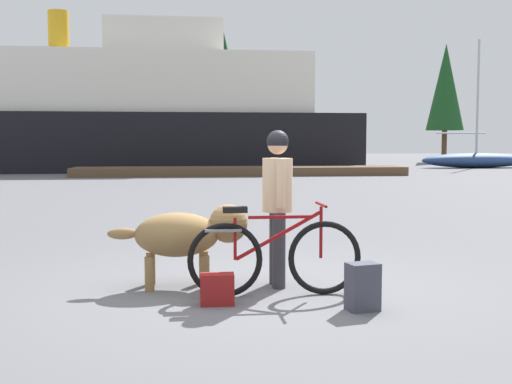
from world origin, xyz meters
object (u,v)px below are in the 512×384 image
Objects in this scene: sailboat_moored at (476,160)px; dog at (188,234)px; handbag_pannier at (217,289)px; person_cyclist at (277,193)px; bicycle at (274,256)px; ferry_boat at (120,115)px; backpack at (363,287)px.

dog is at bearing -120.66° from sailboat_moored.
sailboat_moored is (17.56, 30.87, 0.35)m from handbag_pannier.
person_cyclist is at bearing -119.24° from sailboat_moored.
dog is 0.19× the size of sailboat_moored.
sailboat_moored is at bearing 60.97° from bicycle.
handbag_pannier is at bearing -119.63° from sailboat_moored.
sailboat_moored is (16.98, 30.59, 0.10)m from bicycle.
bicycle is 34.98m from sailboat_moored.
dog is 4.62× the size of handbag_pannier.
dog is at bearing 175.40° from person_cyclist.
handbag_pannier is at bearing -133.58° from person_cyclist.
handbag_pannier is at bearing -71.76° from dog.
dog is (-0.95, 0.08, -0.43)m from person_cyclist.
ferry_boat is at bearing 98.16° from person_cyclist.
handbag_pannier is (-0.69, -0.72, -0.85)m from person_cyclist.
ferry_boat is (-4.14, 30.03, 2.63)m from bicycle.
sailboat_moored is at bearing 1.51° from ferry_boat.
backpack reaches higher than handbag_pannier.
person_cyclist is 1.04m from dog.
bicycle reaches higher than dog.
handbag_pannier is 0.04× the size of sailboat_moored.
sailboat_moored reaches higher than backpack.
sailboat_moored is (21.12, 0.56, -2.54)m from ferry_boat.
backpack is 0.02× the size of ferry_boat.
bicycle is 0.70m from handbag_pannier.
person_cyclist is at bearing 77.11° from bicycle.
person_cyclist is 0.06× the size of ferry_boat.
person_cyclist is (0.10, 0.44, 0.59)m from bicycle.
sailboat_moored is at bearing 62.51° from backpack.
bicycle reaches higher than handbag_pannier.
dog is at bearing 148.92° from bicycle.
person_cyclist is at bearing -81.84° from ferry_boat.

